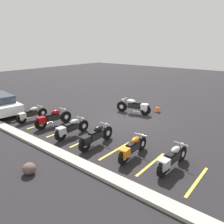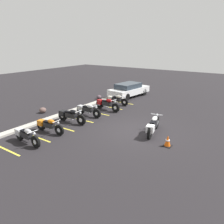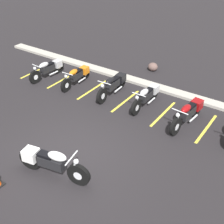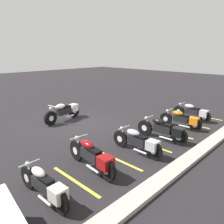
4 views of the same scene
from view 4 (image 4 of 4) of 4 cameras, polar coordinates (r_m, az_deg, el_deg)
The scene contains 17 objects.
ground at distance 11.15m, azimuth -9.00°, elevation -2.99°, with size 60.00×60.00×0.00m, color black.
motorcycle_white_featured at distance 11.66m, azimuth -12.28°, elevation 0.23°, with size 2.36×0.83×0.94m.
parked_bike_0 at distance 12.22m, azimuth 20.46°, elevation -0.02°, with size 0.58×2.08×0.82m.
parked_bike_1 at distance 10.74m, azimuth 17.88°, elevation -1.88°, with size 0.58×2.05×0.81m.
parked_bike_2 at distance 9.07m, azimuth 13.38°, elevation -4.49°, with size 0.63×2.23×0.88m.
parked_bike_3 at distance 7.80m, azimuth 6.95°, elevation -7.71°, with size 0.59×2.12×0.83m.
parked_bike_4 at distance 6.70m, azimuth -5.11°, elevation -11.45°, with size 0.65×2.27×0.89m.
parked_bike_5 at distance 5.72m, azimuth -17.21°, elevation -17.87°, with size 0.57×2.03×0.80m.
concrete_curb at distance 7.66m, azimuth 18.76°, elevation -12.10°, with size 18.00×0.50×0.12m, color #A8A399.
traffic_cone at distance 13.26m, azimuth -11.60°, elevation 1.09°, with size 0.40×0.40×0.58m.
stall_line_0 at distance 13.19m, azimuth 22.61°, elevation -1.09°, with size 0.10×2.10×0.00m, color gold.
stall_line_1 at distance 11.63m, azimuth 19.34°, elevation -2.90°, with size 0.10×2.10×0.00m, color gold.
stall_line_2 at distance 10.14m, azimuth 15.07°, elevation -5.24°, with size 0.10×2.10×0.00m, color gold.
stall_line_3 at distance 8.74m, azimuth 9.33°, elevation -8.31°, with size 0.10×2.10×0.00m, color gold.
stall_line_4 at distance 7.50m, azimuth 1.42°, elevation -12.32°, with size 0.10×2.10×0.00m, color gold.
stall_line_5 at distance 6.50m, azimuth -9.66°, elevation -17.35°, with size 0.10×2.10×0.00m, color gold.
stall_line_6 at distance 5.86m, azimuth -24.78°, elevation -22.85°, with size 0.10×2.10×0.00m, color gold.
Camera 4 is at (6.27, 8.52, 3.51)m, focal length 35.00 mm.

